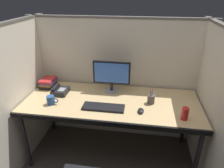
{
  "coord_description": "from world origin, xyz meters",
  "views": [
    {
      "loc": [
        0.3,
        -1.62,
        1.86
      ],
      "look_at": [
        0.0,
        0.35,
        0.92
      ],
      "focal_mm": 32.72,
      "sensor_mm": 36.0,
      "label": 1
    }
  ],
  "objects_px": {
    "soda_can": "(185,114)",
    "pen_cup": "(151,99)",
    "monitor_center": "(112,74)",
    "computer_mouse": "(141,111)",
    "desk": "(111,105)",
    "keyboard_main": "(103,107)",
    "coffee_mug": "(51,100)",
    "book_stack": "(48,83)",
    "desk_phone": "(60,91)"
  },
  "relations": [
    {
      "from": "soda_can",
      "to": "pen_cup",
      "type": "bearing_deg",
      "value": 140.5
    },
    {
      "from": "monitor_center",
      "to": "computer_mouse",
      "type": "distance_m",
      "value": 0.58
    },
    {
      "from": "desk",
      "to": "computer_mouse",
      "type": "height_order",
      "value": "computer_mouse"
    },
    {
      "from": "keyboard_main",
      "to": "pen_cup",
      "type": "bearing_deg",
      "value": 20.11
    },
    {
      "from": "desk",
      "to": "keyboard_main",
      "type": "relative_size",
      "value": 4.42
    },
    {
      "from": "keyboard_main",
      "to": "pen_cup",
      "type": "relative_size",
      "value": 2.57
    },
    {
      "from": "monitor_center",
      "to": "computer_mouse",
      "type": "relative_size",
      "value": 4.48
    },
    {
      "from": "coffee_mug",
      "to": "keyboard_main",
      "type": "bearing_deg",
      "value": 0.27
    },
    {
      "from": "soda_can",
      "to": "book_stack",
      "type": "height_order",
      "value": "soda_can"
    },
    {
      "from": "pen_cup",
      "to": "soda_can",
      "type": "distance_m",
      "value": 0.39
    },
    {
      "from": "monitor_center",
      "to": "pen_cup",
      "type": "bearing_deg",
      "value": -25.26
    },
    {
      "from": "monitor_center",
      "to": "desk_phone",
      "type": "bearing_deg",
      "value": -165.85
    },
    {
      "from": "monitor_center",
      "to": "book_stack",
      "type": "height_order",
      "value": "monitor_center"
    },
    {
      "from": "desk",
      "to": "monitor_center",
      "type": "distance_m",
      "value": 0.36
    },
    {
      "from": "computer_mouse",
      "to": "coffee_mug",
      "type": "height_order",
      "value": "coffee_mug"
    },
    {
      "from": "pen_cup",
      "to": "book_stack",
      "type": "bearing_deg",
      "value": 170.23
    },
    {
      "from": "desk_phone",
      "to": "computer_mouse",
      "type": "bearing_deg",
      "value": -15.4
    },
    {
      "from": "keyboard_main",
      "to": "soda_can",
      "type": "distance_m",
      "value": 0.79
    },
    {
      "from": "computer_mouse",
      "to": "book_stack",
      "type": "xyz_separation_m",
      "value": [
        -1.15,
        0.41,
        0.04
      ]
    },
    {
      "from": "soda_can",
      "to": "keyboard_main",
      "type": "bearing_deg",
      "value": 174.58
    },
    {
      "from": "desk",
      "to": "coffee_mug",
      "type": "xyz_separation_m",
      "value": [
        -0.62,
        -0.15,
        0.1
      ]
    },
    {
      "from": "coffee_mug",
      "to": "book_stack",
      "type": "xyz_separation_m",
      "value": [
        -0.21,
        0.4,
        0.01
      ]
    },
    {
      "from": "desk",
      "to": "soda_can",
      "type": "height_order",
      "value": "soda_can"
    },
    {
      "from": "keyboard_main",
      "to": "soda_can",
      "type": "xyz_separation_m",
      "value": [
        0.79,
        -0.07,
        0.05
      ]
    },
    {
      "from": "coffee_mug",
      "to": "book_stack",
      "type": "height_order",
      "value": "book_stack"
    },
    {
      "from": "pen_cup",
      "to": "soda_can",
      "type": "relative_size",
      "value": 1.37
    },
    {
      "from": "pen_cup",
      "to": "monitor_center",
      "type": "bearing_deg",
      "value": 154.74
    },
    {
      "from": "keyboard_main",
      "to": "desk_phone",
      "type": "distance_m",
      "value": 0.62
    },
    {
      "from": "monitor_center",
      "to": "coffee_mug",
      "type": "distance_m",
      "value": 0.73
    },
    {
      "from": "keyboard_main",
      "to": "monitor_center",
      "type": "bearing_deg",
      "value": 86.48
    },
    {
      "from": "keyboard_main",
      "to": "computer_mouse",
      "type": "relative_size",
      "value": 4.48
    },
    {
      "from": "desk",
      "to": "book_stack",
      "type": "bearing_deg",
      "value": 163.66
    },
    {
      "from": "monitor_center",
      "to": "computer_mouse",
      "type": "bearing_deg",
      "value": -48.84
    },
    {
      "from": "keyboard_main",
      "to": "pen_cup",
      "type": "height_order",
      "value": "pen_cup"
    },
    {
      "from": "desk",
      "to": "monitor_center",
      "type": "bearing_deg",
      "value": 97.59
    },
    {
      "from": "pen_cup",
      "to": "soda_can",
      "type": "bearing_deg",
      "value": -39.5
    },
    {
      "from": "monitor_center",
      "to": "keyboard_main",
      "type": "bearing_deg",
      "value": -93.52
    },
    {
      "from": "computer_mouse",
      "to": "keyboard_main",
      "type": "bearing_deg",
      "value": 177.55
    },
    {
      "from": "desk",
      "to": "desk_phone",
      "type": "bearing_deg",
      "value": 171.32
    },
    {
      "from": "pen_cup",
      "to": "soda_can",
      "type": "xyz_separation_m",
      "value": [
        0.3,
        -0.25,
        0.01
      ]
    },
    {
      "from": "desk",
      "to": "coffee_mug",
      "type": "height_order",
      "value": "coffee_mug"
    },
    {
      "from": "monitor_center",
      "to": "book_stack",
      "type": "bearing_deg",
      "value": 180.0
    },
    {
      "from": "keyboard_main",
      "to": "coffee_mug",
      "type": "distance_m",
      "value": 0.56
    },
    {
      "from": "desk",
      "to": "desk_phone",
      "type": "relative_size",
      "value": 10.0
    },
    {
      "from": "monitor_center",
      "to": "desk_phone",
      "type": "xyz_separation_m",
      "value": [
        -0.59,
        -0.15,
        -0.18
      ]
    },
    {
      "from": "coffee_mug",
      "to": "computer_mouse",
      "type": "bearing_deg",
      "value": -0.83
    },
    {
      "from": "keyboard_main",
      "to": "book_stack",
      "type": "height_order",
      "value": "book_stack"
    },
    {
      "from": "soda_can",
      "to": "book_stack",
      "type": "distance_m",
      "value": 1.63
    },
    {
      "from": "computer_mouse",
      "to": "desk_phone",
      "type": "relative_size",
      "value": 0.51
    },
    {
      "from": "pen_cup",
      "to": "desk_phone",
      "type": "bearing_deg",
      "value": 176.3
    }
  ]
}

